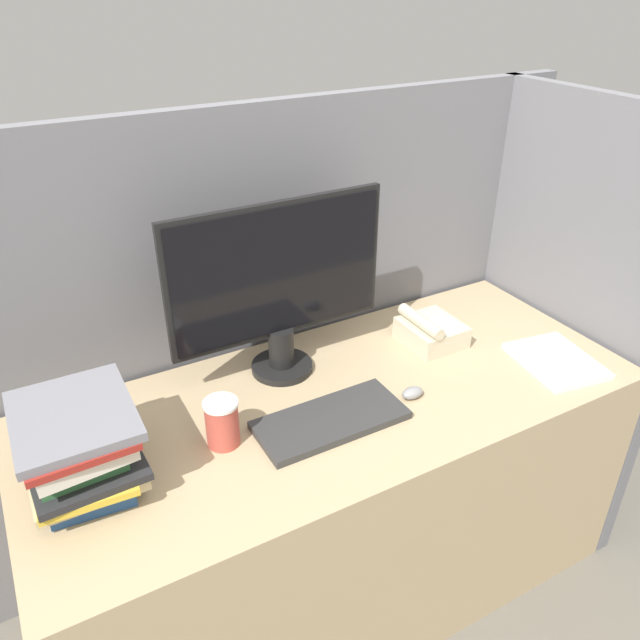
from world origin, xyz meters
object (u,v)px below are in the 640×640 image
at_px(monitor, 279,288).
at_px(keyboard, 331,420).
at_px(desk_telephone, 430,331).
at_px(coffee_cup, 222,423).
at_px(mouse, 412,393).
at_px(book_stack, 77,446).

xyz_separation_m(monitor, keyboard, (0.00, -0.27, -0.25)).
distance_m(keyboard, desk_telephone, 0.49).
bearing_deg(desk_telephone, coffee_cup, -170.29).
height_order(mouse, book_stack, book_stack).
distance_m(monitor, desk_telephone, 0.51).
distance_m(monitor, mouse, 0.45).
bearing_deg(mouse, coffee_cup, 171.37).
relative_size(keyboard, coffee_cup, 3.13).
distance_m(coffee_cup, desk_telephone, 0.72).
bearing_deg(monitor, desk_telephone, -11.36).
bearing_deg(coffee_cup, book_stack, 176.25).
xyz_separation_m(monitor, mouse, (0.24, -0.29, -0.24)).
bearing_deg(coffee_cup, desk_telephone, 9.71).
bearing_deg(coffee_cup, mouse, -8.63).
distance_m(monitor, coffee_cup, 0.39).
distance_m(mouse, book_stack, 0.82).
height_order(monitor, keyboard, monitor).
bearing_deg(keyboard, mouse, -3.23).
relative_size(book_stack, desk_telephone, 1.73).
relative_size(monitor, book_stack, 1.93).
bearing_deg(desk_telephone, mouse, -136.80).
relative_size(monitor, desk_telephone, 3.35).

